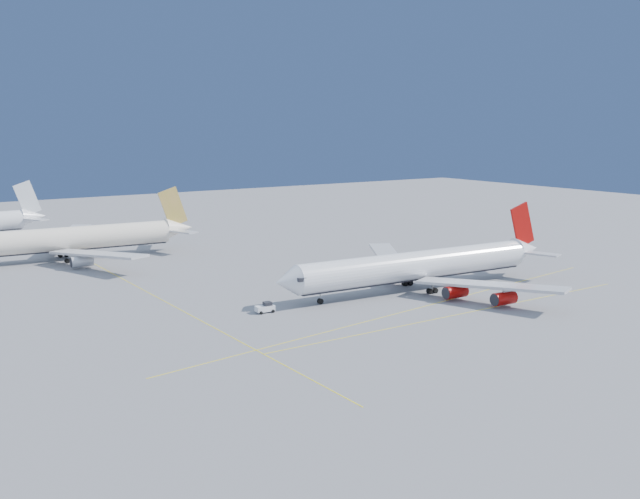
% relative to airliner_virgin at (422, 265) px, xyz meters
% --- Properties ---
extents(ground, '(500.00, 500.00, 0.00)m').
position_rel_airliner_virgin_xyz_m(ground, '(-11.22, -5.94, -5.34)').
color(ground, slate).
rests_on(ground, ground).
extents(taxiway_lines, '(118.86, 140.00, 0.02)m').
position_rel_airliner_virgin_xyz_m(taxiway_lines, '(-25.93, 0.41, -5.33)').
color(taxiway_lines, yellow).
rests_on(taxiway_lines, ground).
extents(airliner_virgin, '(71.78, 64.39, 17.70)m').
position_rel_airliner_virgin_xyz_m(airliner_virgin, '(0.00, 0.00, 0.00)').
color(airliner_virgin, white).
rests_on(airliner_virgin, ground).
extents(airliner_etihad, '(70.64, 65.16, 18.43)m').
position_rel_airliner_virgin_xyz_m(airliner_etihad, '(-55.32, 78.90, 0.27)').
color(airliner_etihad, '#F0E3CD').
rests_on(airliner_etihad, ground).
extents(pushback_tug, '(3.75, 2.45, 2.04)m').
position_rel_airliner_virgin_xyz_m(pushback_tug, '(-38.34, 1.99, -4.39)').
color(pushback_tug, white).
rests_on(pushback_tug, ground).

